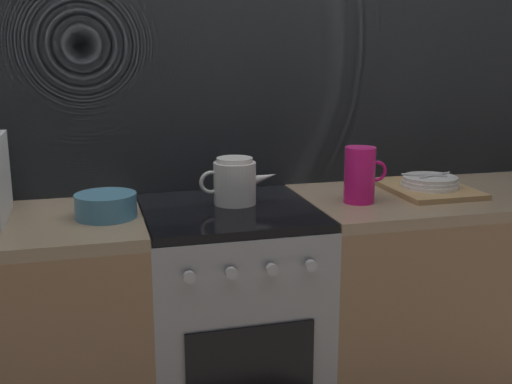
{
  "coord_description": "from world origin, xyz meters",
  "views": [
    {
      "loc": [
        -0.46,
        -2.07,
        1.45
      ],
      "look_at": [
        0.1,
        0.0,
        0.95
      ],
      "focal_mm": 44.3,
      "sensor_mm": 36.0,
      "label": 1
    }
  ],
  "objects_px": {
    "stove_unit": "(230,327)",
    "kettle": "(235,181)",
    "mixing_bowl": "(106,206)",
    "dish_pile": "(428,185)",
    "pitcher": "(360,175)"
  },
  "relations": [
    {
      "from": "mixing_bowl",
      "to": "dish_pile",
      "type": "distance_m",
      "value": 1.21
    },
    {
      "from": "pitcher",
      "to": "stove_unit",
      "type": "bearing_deg",
      "value": 174.7
    },
    {
      "from": "pitcher",
      "to": "dish_pile",
      "type": "relative_size",
      "value": 0.5
    },
    {
      "from": "kettle",
      "to": "mixing_bowl",
      "type": "distance_m",
      "value": 0.46
    },
    {
      "from": "stove_unit",
      "to": "pitcher",
      "type": "distance_m",
      "value": 0.73
    },
    {
      "from": "dish_pile",
      "to": "pitcher",
      "type": "bearing_deg",
      "value": -165.1
    },
    {
      "from": "stove_unit",
      "to": "pitcher",
      "type": "bearing_deg",
      "value": -5.3
    },
    {
      "from": "kettle",
      "to": "mixing_bowl",
      "type": "xyz_separation_m",
      "value": [
        -0.45,
        -0.07,
        -0.04
      ]
    },
    {
      "from": "kettle",
      "to": "pitcher",
      "type": "relative_size",
      "value": 1.42
    },
    {
      "from": "mixing_bowl",
      "to": "dish_pile",
      "type": "bearing_deg",
      "value": 2.9
    },
    {
      "from": "pitcher",
      "to": "dish_pile",
      "type": "height_order",
      "value": "pitcher"
    },
    {
      "from": "mixing_bowl",
      "to": "pitcher",
      "type": "height_order",
      "value": "pitcher"
    },
    {
      "from": "stove_unit",
      "to": "mixing_bowl",
      "type": "bearing_deg",
      "value": -177.48
    },
    {
      "from": "pitcher",
      "to": "kettle",
      "type": "bearing_deg",
      "value": 167.69
    },
    {
      "from": "stove_unit",
      "to": "kettle",
      "type": "height_order",
      "value": "kettle"
    }
  ]
}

